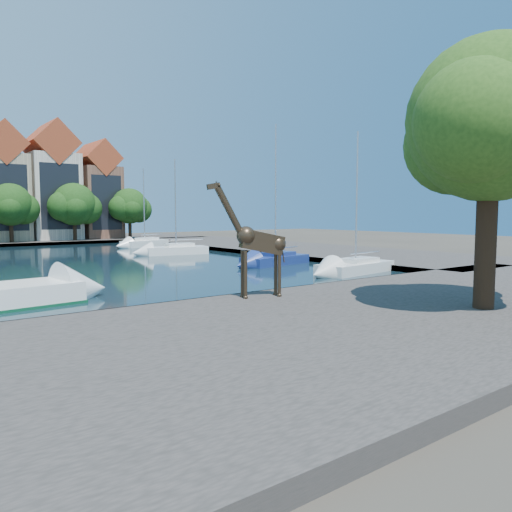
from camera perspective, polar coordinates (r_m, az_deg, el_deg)
The scene contains 16 objects.
ground at distance 22.84m, azimuth -5.85°, elevation -5.92°, with size 160.00×160.00×0.00m, color #38332B.
water_basin at distance 44.91m, azimuth -22.03°, elevation -0.83°, with size 38.00×50.00×0.08m, color black.
near_quay at distance 17.34m, azimuth 6.44°, elevation -8.60°, with size 50.00×14.00×0.50m, color #443F3B.
right_quay at distance 56.78m, azimuth 3.08°, elevation 0.89°, with size 14.00×52.00×0.50m, color #443F3B.
plane_tree at distance 22.05m, azimuth 25.38°, elevation 13.28°, with size 8.32×6.40×10.62m.
townhouse_east_inner at distance 76.46m, azimuth -27.14°, elevation 7.01°, with size 5.94×9.18×15.79m.
townhouse_east_mid at distance 77.90m, azimuth -22.41°, elevation 7.41°, with size 6.43×9.18×16.65m.
townhouse_east_end at distance 79.79m, azimuth -17.84°, elevation 6.77°, with size 5.44×9.18×14.43m.
far_tree_mid_east at distance 71.01m, azimuth -26.19°, elevation 5.15°, with size 7.02×5.40×7.52m.
far_tree_east at distance 72.98m, azimuth -19.99°, elevation 5.42°, with size 7.54×5.80×7.84m.
far_tree_far_east at distance 75.75m, azimuth -14.19°, elevation 5.42°, with size 6.76×5.20×7.36m.
giraffe_statue at distance 22.34m, azimuth 0.01°, elevation 1.65°, with size 3.51×1.42×5.11m.
sailboat_right_a at distance 35.72m, azimuth 11.31°, elevation -1.02°, with size 6.86×3.20×9.79m.
sailboat_right_b at distance 40.61m, azimuth 2.23°, elevation -0.19°, with size 6.61×3.36×11.26m.
sailboat_right_c at distance 51.06m, azimuth -9.12°, elevation 0.86°, with size 6.52×3.21×9.51m.
sailboat_right_d at distance 63.50m, azimuth -12.60°, elevation 1.60°, with size 6.50×3.91×9.63m.
Camera 1 is at (-11.67, -19.16, 4.32)m, focal length 35.00 mm.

